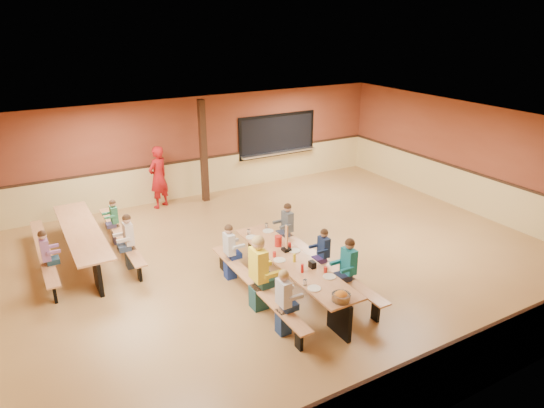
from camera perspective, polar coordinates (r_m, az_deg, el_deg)
ground at (r=11.17m, az=1.86°, el=-6.40°), size 12.00×12.00×0.00m
room_envelope at (r=10.87m, az=1.91°, el=-3.18°), size 12.04×10.04×3.02m
kitchen_pass_through at (r=15.91m, az=0.63°, el=7.90°), size 2.78×0.28×1.38m
structural_post at (r=14.24m, az=-8.06°, el=6.10°), size 0.18×0.18×3.00m
cafeteria_table_main at (r=9.64m, az=2.40°, el=-7.69°), size 1.91×3.70×0.74m
cafeteria_table_second at (r=11.70m, az=-21.38°, el=-3.77°), size 1.91×3.70×0.74m
seated_child_white_left at (r=8.47m, az=1.36°, el=-11.52°), size 0.38×0.31×1.22m
seated_adult_yellow at (r=9.07m, az=-1.59°, el=-8.15°), size 0.50×0.41×1.47m
seated_child_grey_left at (r=10.16m, az=-5.03°, el=-5.66°), size 0.37×0.30×1.20m
seated_child_teal_right at (r=9.51m, az=8.96°, el=-7.64°), size 0.40×0.33×1.27m
seated_child_navy_right at (r=10.11m, az=6.06°, el=-6.01°), size 0.34×0.28×1.15m
seated_child_char_right at (r=11.17m, az=1.81°, el=-2.94°), size 0.37×0.30×1.21m
seated_child_purple_sec at (r=10.92m, az=-25.01°, el=-5.79°), size 0.36×0.29×1.18m
seated_child_green_sec at (r=12.24m, az=-18.00°, el=-2.04°), size 0.32×0.26×1.11m
seated_child_tan_sec at (r=10.97m, az=-16.44°, el=-4.27°), size 0.38×0.31×1.24m
standing_woman at (r=14.13m, az=-13.22°, el=3.09°), size 0.78×0.70×1.80m
punch_pitcher at (r=10.03m, az=0.75°, el=-4.37°), size 0.16×0.16×0.22m
chip_bowl at (r=8.33m, az=8.14°, el=-10.71°), size 0.32×0.32×0.15m
napkin_dispenser at (r=9.25m, az=4.77°, el=-7.11°), size 0.10×0.14×0.13m
condiment_mustard at (r=9.43m, az=2.64°, el=-6.35°), size 0.06×0.06×0.17m
condiment_ketchup at (r=9.07m, az=3.58°, el=-7.56°), size 0.06×0.06×0.17m
table_paddle at (r=9.81m, az=1.71°, el=-4.81°), size 0.16×0.16×0.56m
place_settings at (r=9.51m, az=2.43°, el=-6.27°), size 0.65×3.30×0.11m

